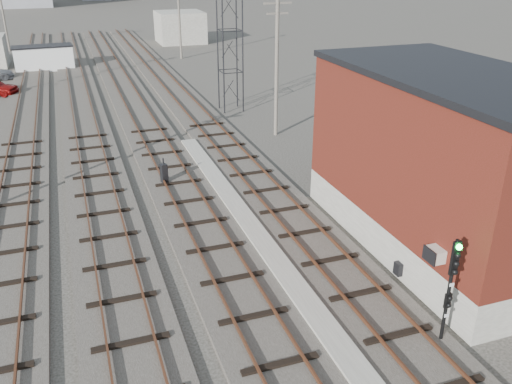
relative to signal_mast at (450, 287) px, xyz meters
name	(u,v)px	position (x,y,z in m)	size (l,w,h in m)	color
ground	(122,59)	(-3.70, 53.57, -2.14)	(320.00, 320.00, 0.00)	#282621
track_right	(182,99)	(-1.20, 32.57, -2.03)	(3.20, 90.00, 0.39)	#332D28
track_mid_right	(133,104)	(-5.20, 32.57, -2.03)	(3.20, 90.00, 0.39)	#332D28
track_mid_left	(82,108)	(-9.20, 32.57, -2.03)	(3.20, 90.00, 0.39)	#332D28
track_left	(27,112)	(-13.20, 32.57, -2.03)	(3.20, 90.00, 0.39)	#332D28
platform_curb	(263,244)	(-3.20, 7.57, -2.01)	(0.90, 28.00, 0.26)	gray
brick_building	(446,162)	(3.80, 5.57, 1.49)	(6.54, 12.20, 7.22)	gray
lattice_tower	(229,9)	(1.80, 28.57, 5.36)	(1.60, 1.60, 15.00)	black
utility_pole_left_c	(2,11)	(-16.20, 63.57, 2.66)	(1.80, 0.24, 9.00)	#595147
utility_pole_right_a	(277,63)	(2.80, 21.57, 2.66)	(1.80, 0.24, 9.00)	#595147
utility_pole_right_b	(179,15)	(2.80, 51.57, 2.66)	(1.80, 0.24, 9.00)	#595147
shed_right	(180,27)	(5.30, 63.57, -0.14)	(6.00, 6.00, 4.00)	gray
signal_mast	(450,287)	(0.00, 0.00, 0.00)	(0.40, 0.40, 3.72)	gray
switch_stand	(164,174)	(-5.85, 15.41, -1.47)	(0.40, 0.40, 1.41)	black
site_trailer	(44,58)	(-11.96, 49.77, -0.88)	(6.10, 3.02, 2.49)	white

